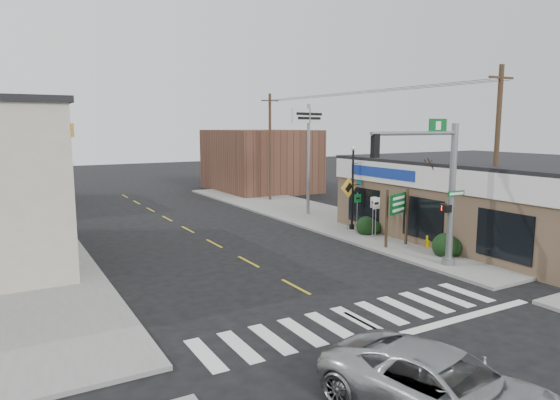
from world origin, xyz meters
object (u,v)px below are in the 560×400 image
fire_hydrant (428,240)px  utility_pole_far (270,146)px  guide_sign (398,209)px  bare_tree (440,165)px  suv (444,389)px  traffic_signal_pole (440,180)px  lamp_post (354,181)px  utility_pole_near (496,161)px  dance_center_sign (309,132)px

fire_hydrant → utility_pole_far: (1.00, 17.81, 3.93)m
guide_sign → bare_tree: 2.90m
suv → guide_sign: guide_sign is taller
bare_tree → utility_pole_far: 17.84m
traffic_signal_pole → lamp_post: (1.78, 7.92, -0.90)m
bare_tree → utility_pole_near: 2.78m
lamp_post → utility_pole_far: bearing=74.8°
lamp_post → traffic_signal_pole: bearing=-111.2°
suv → bare_tree: bearing=29.1°
suv → fire_hydrant: (10.41, 10.43, -0.25)m
dance_center_sign → utility_pole_near: bearing=-106.3°
traffic_signal_pole → suv: bearing=-135.7°
dance_center_sign → bare_tree: 10.97m
guide_sign → utility_pole_near: size_ratio=0.33×
lamp_post → utility_pole_near: bearing=-88.4°
fire_hydrant → utility_pole_far: bearing=86.8°
suv → dance_center_sign: size_ratio=0.71×
traffic_signal_pole → utility_pole_near: bearing=-1.4°
fire_hydrant → lamp_post: 5.83m
guide_sign → lamp_post: size_ratio=0.60×
traffic_signal_pole → guide_sign: bearing=73.4°
suv → traffic_signal_pole: (8.18, 7.80, 3.05)m
utility_pole_near → utility_pole_far: utility_pole_near is taller
utility_pole_near → utility_pole_far: (-0.00, 20.56, -0.04)m
traffic_signal_pole → utility_pole_far: bearing=81.7°
guide_sign → lamp_post: lamp_post is taller
bare_tree → utility_pole_near: utility_pole_near is taller
suv → fire_hydrant: bearing=30.7°
lamp_post → bare_tree: bearing=-87.7°
suv → utility_pole_near: utility_pole_near is taller
fire_hydrant → dance_center_sign: bearing=89.5°
traffic_signal_pole → bare_tree: bearing=43.7°
suv → traffic_signal_pole: 11.71m
guide_sign → dance_center_sign: dance_center_sign is taller
fire_hydrant → bare_tree: bare_tree is taller
fire_hydrant → utility_pole_near: utility_pole_near is taller
lamp_post → utility_pole_near: (1.45, -8.04, 1.57)m
lamp_post → fire_hydrant: bearing=-93.7°
guide_sign → bare_tree: bare_tree is taller
lamp_post → utility_pole_near: utility_pole_near is taller
suv → utility_pole_near: (11.41, 7.68, 3.72)m
fire_hydrant → utility_pole_near: size_ratio=0.07×
fire_hydrant → utility_pole_near: 4.93m
guide_sign → lamp_post: (0.65, 4.31, 0.92)m
utility_pole_near → traffic_signal_pole: bearing=179.8°
utility_pole_near → utility_pole_far: 20.56m
fire_hydrant → bare_tree: 3.68m
lamp_post → guide_sign: bearing=-107.2°
guide_sign → fire_hydrant: guide_sign is taller
lamp_post → dance_center_sign: size_ratio=0.65×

